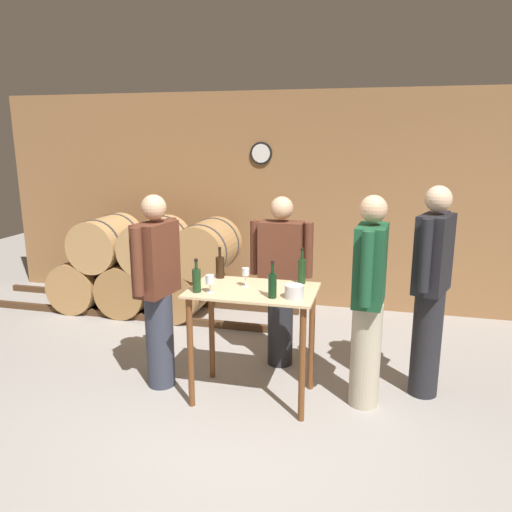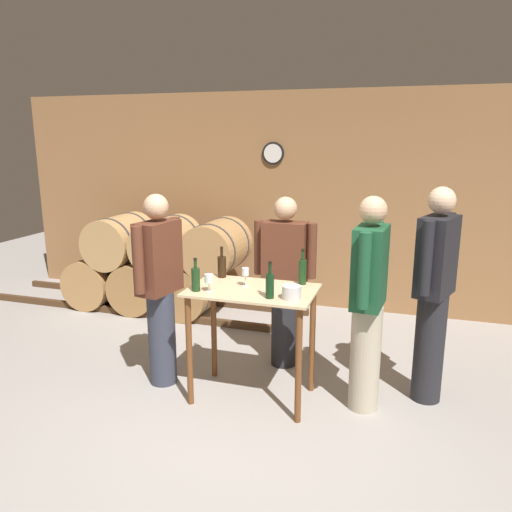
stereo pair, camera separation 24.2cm
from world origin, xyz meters
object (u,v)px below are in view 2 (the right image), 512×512
object	(u,v)px
wine_bottle_left	(222,266)
wine_glass_near_left	(209,279)
wine_bottle_center	(270,285)
person_visitor_near_door	(434,291)
wine_glass_near_center	(245,273)
person_host	(368,300)
person_visitor_with_scarf	(285,279)
person_visitor_bearded	(160,286)
wine_bottle_right	(302,271)
wine_bottle_far_left	(196,278)
ice_bucket	(292,292)

from	to	relation	value
wine_bottle_left	wine_glass_near_left	bearing A→B (deg)	-82.55
wine_bottle_center	person_visitor_near_door	size ratio (longest dim) A/B	0.16
wine_glass_near_left	wine_glass_near_center	world-z (taller)	wine_glass_near_center
person_host	wine_bottle_center	bearing A→B (deg)	-157.80
person_visitor_with_scarf	person_visitor_bearded	world-z (taller)	person_visitor_bearded
wine_bottle_center	wine_bottle_right	bearing A→B (deg)	70.34
wine_bottle_right	person_visitor_bearded	xyz separation A→B (m)	(-1.20, -0.24, -0.17)
wine_bottle_left	wine_bottle_far_left	bearing A→B (deg)	-96.61
wine_bottle_left	wine_bottle_right	distance (m)	0.71
wine_bottle_center	person_visitor_bearded	distance (m)	1.07
wine_bottle_center	person_visitor_near_door	bearing A→B (deg)	26.30
wine_bottle_far_left	person_host	distance (m)	1.36
wine_bottle_left	wine_bottle_center	distance (m)	0.70
wine_bottle_left	wine_glass_near_left	distance (m)	0.43
wine_bottle_center	wine_glass_near_center	xyz separation A→B (m)	(-0.27, 0.23, 0.01)
wine_glass_near_center	wine_bottle_center	bearing A→B (deg)	-40.24
wine_bottle_right	wine_glass_near_left	world-z (taller)	wine_bottle_right
person_visitor_with_scarf	wine_bottle_far_left	bearing A→B (deg)	-119.87
person_visitor_near_door	wine_glass_near_left	bearing A→B (deg)	-161.09
wine_bottle_far_left	wine_bottle_left	bearing A→B (deg)	83.39
person_visitor_bearded	wine_bottle_left	bearing A→B (deg)	26.34
wine_bottle_center	wine_bottle_right	world-z (taller)	wine_bottle_right
wine_bottle_center	wine_glass_near_left	world-z (taller)	wine_bottle_center
person_host	person_visitor_with_scarf	bearing A→B (deg)	144.63
person_host	person_visitor_near_door	xyz separation A→B (m)	(0.49, 0.30, 0.03)
wine_bottle_right	person_visitor_near_door	xyz separation A→B (m)	(1.04, 0.16, -0.12)
wine_bottle_right	person_visitor_near_door	size ratio (longest dim) A/B	0.17
ice_bucket	person_host	size ratio (longest dim) A/B	0.08
wine_bottle_far_left	person_visitor_with_scarf	bearing A→B (deg)	60.13
wine_glass_near_center	wine_bottle_right	bearing A→B (deg)	25.21
wine_bottle_far_left	wine_bottle_right	bearing A→B (deg)	29.88
wine_bottle_center	person_visitor_bearded	world-z (taller)	person_visitor_bearded
wine_bottle_center	person_host	distance (m)	0.78
person_visitor_bearded	person_visitor_near_door	world-z (taller)	person_visitor_near_door
person_visitor_bearded	person_visitor_near_door	bearing A→B (deg)	10.12
wine_bottle_right	person_host	world-z (taller)	person_host
wine_glass_near_left	person_visitor_near_door	xyz separation A→B (m)	(1.70, 0.58, -0.11)
person_visitor_with_scarf	wine_glass_near_center	bearing A→B (deg)	-104.76
wine_bottle_center	wine_glass_near_left	xyz separation A→B (m)	(-0.50, 0.01, -0.00)
wine_bottle_left	wine_glass_near_center	bearing A→B (deg)	-35.07
wine_bottle_far_left	person_visitor_with_scarf	distance (m)	1.03
wine_glass_near_left	wine_glass_near_center	size ratio (longest dim) A/B	0.91
wine_bottle_right	wine_glass_near_left	bearing A→B (deg)	-147.11
person_visitor_near_door	wine_bottle_right	bearing A→B (deg)	-171.45
wine_bottle_right	person_host	distance (m)	0.59
wine_bottle_center	wine_bottle_far_left	bearing A→B (deg)	-179.63
wine_glass_near_left	person_visitor_near_door	size ratio (longest dim) A/B	0.08
wine_glass_near_left	person_host	bearing A→B (deg)	13.02
wine_bottle_center	ice_bucket	bearing A→B (deg)	11.00
person_host	wine_bottle_far_left	bearing A→B (deg)	-167.44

